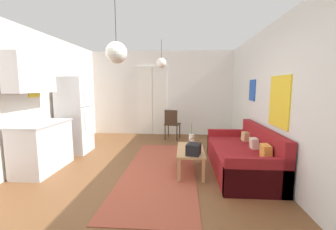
{
  "coord_description": "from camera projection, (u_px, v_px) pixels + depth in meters",
  "views": [
    {
      "loc": [
        0.7,
        -3.45,
        1.58
      ],
      "look_at": [
        0.35,
        1.55,
        0.91
      ],
      "focal_mm": 23.54,
      "sensor_mm": 36.0,
      "label": 1
    }
  ],
  "objects": [
    {
      "name": "bamboo_vase",
      "position": [
        192.0,
        140.0,
        4.3
      ],
      "size": [
        0.11,
        0.11,
        0.43
      ],
      "color": "beige",
      "rests_on": "coffee_table"
    },
    {
      "name": "refrigerator",
      "position": [
        75.0,
        115.0,
        5.2
      ],
      "size": [
        0.65,
        0.66,
        1.79
      ],
      "color": "white",
      "rests_on": "ground_plane"
    },
    {
      "name": "pendant_lamp_far",
      "position": [
        161.0,
        63.0,
        5.36
      ],
      "size": [
        0.24,
        0.24,
        0.67
      ],
      "color": "black"
    },
    {
      "name": "handbag",
      "position": [
        194.0,
        149.0,
        3.7
      ],
      "size": [
        0.28,
        0.31,
        0.29
      ],
      "color": "black",
      "rests_on": "coffee_table"
    },
    {
      "name": "wall_left",
      "position": [
        2.0,
        100.0,
        3.65
      ],
      "size": [
        0.12,
        7.52,
        2.69
      ],
      "color": "silver",
      "rests_on": "ground_plane"
    },
    {
      "name": "wall_back",
      "position": [
        161.0,
        94.0,
        7.16
      ],
      "size": [
        4.71,
        0.13,
        2.69
      ],
      "color": "white",
      "rests_on": "ground_plane"
    },
    {
      "name": "couch",
      "position": [
        244.0,
        157.0,
        4.09
      ],
      "size": [
        0.95,
        2.12,
        0.83
      ],
      "color": "maroon",
      "rests_on": "ground_plane"
    },
    {
      "name": "coffee_table",
      "position": [
        190.0,
        152.0,
        4.05
      ],
      "size": [
        0.48,
        1.0,
        0.43
      ],
      "color": "tan",
      "rests_on": "ground_plane"
    },
    {
      "name": "area_rug",
      "position": [
        160.0,
        170.0,
        4.15
      ],
      "size": [
        1.29,
        3.48,
        0.01
      ],
      "primitive_type": "cube",
      "color": "#9E4733",
      "rests_on": "ground_plane"
    },
    {
      "name": "accent_chair",
      "position": [
        172.0,
        123.0,
        6.49
      ],
      "size": [
        0.5,
        0.48,
        0.89
      ],
      "rotation": [
        0.0,
        0.0,
        2.92
      ],
      "color": "#382619",
      "rests_on": "ground_plane"
    },
    {
      "name": "pendant_lamp_near",
      "position": [
        116.0,
        53.0,
        2.84
      ],
      "size": [
        0.28,
        0.28,
        0.82
      ],
      "color": "black"
    },
    {
      "name": "wall_right",
      "position": [
        289.0,
        102.0,
        3.34
      ],
      "size": [
        0.12,
        7.52,
        2.69
      ],
      "color": "silver",
      "rests_on": "ground_plane"
    },
    {
      "name": "kitchen_counter",
      "position": [
        40.0,
        127.0,
        4.07
      ],
      "size": [
        0.6,
        1.15,
        2.14
      ],
      "color": "silver",
      "rests_on": "ground_plane"
    },
    {
      "name": "ground_plane",
      "position": [
        140.0,
        184.0,
        3.67
      ],
      "size": [
        5.11,
        7.92,
        0.1
      ],
      "primitive_type": "cube",
      "color": "brown"
    }
  ]
}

